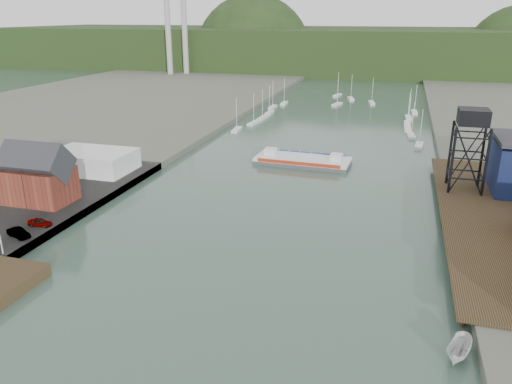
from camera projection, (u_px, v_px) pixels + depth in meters
The scene contains 14 objects.
ground at pixel (181, 341), 56.61m from camera, with size 600.00×600.00×0.00m, color #2A423C.
west_land at pixel (13, 135), 153.02m from camera, with size 120.00×400.00×3.20m, color #4C5142.
west_quay at pixel (13, 227), 84.89m from camera, with size 16.00×80.00×1.60m, color slate.
east_pier at pixel (482, 215), 86.97m from camera, with size 14.00×70.00×2.45m.
harbor_building at pixel (38, 179), 92.67m from camera, with size 12.20×8.20×8.90m.
white_shed at pixel (92, 161), 112.03m from camera, with size 18.00×12.00×4.50m, color silver.
lift_tower at pixel (473, 122), 94.61m from camera, with size 6.50×6.50×16.00m.
marina_sailboats at pixel (338, 115), 181.66m from camera, with size 57.71×92.65×0.90m.
smokestacks at pixel (176, 23), 284.44m from camera, with size 11.20×8.20×60.00m.
distant_hills at pixel (365, 53), 326.61m from camera, with size 500.00×120.00×80.00m.
chain_ferry at pixel (303, 160), 122.79m from camera, with size 23.39×10.35×3.31m.
motorboat at pixel (459, 351), 53.33m from camera, with size 2.09×5.57×2.15m, color silver.
car_west_a at pixel (40, 222), 83.00m from camera, with size 1.61×4.00×1.36m, color #999999.
car_west_b at pixel (19, 233), 78.82m from camera, with size 1.57×4.49×1.48m, color #999999.
Camera 1 is at (21.44, -43.31, 35.07)m, focal length 35.00 mm.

